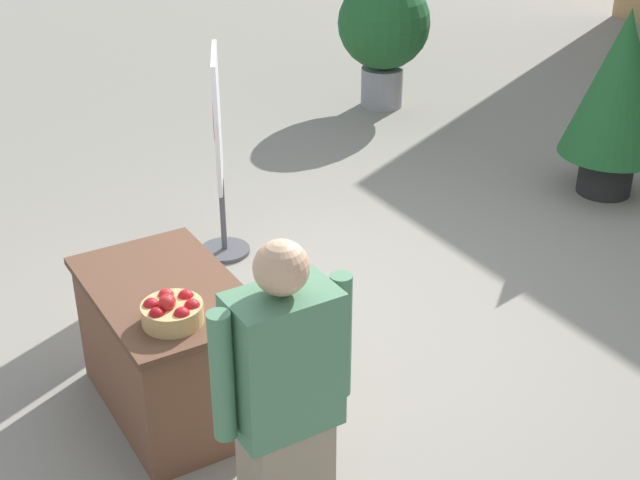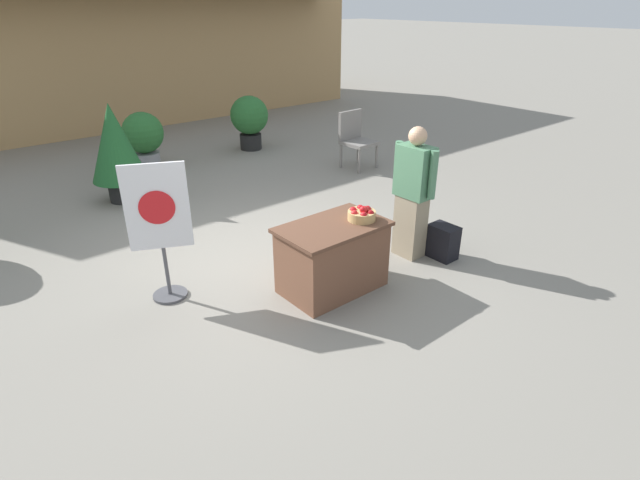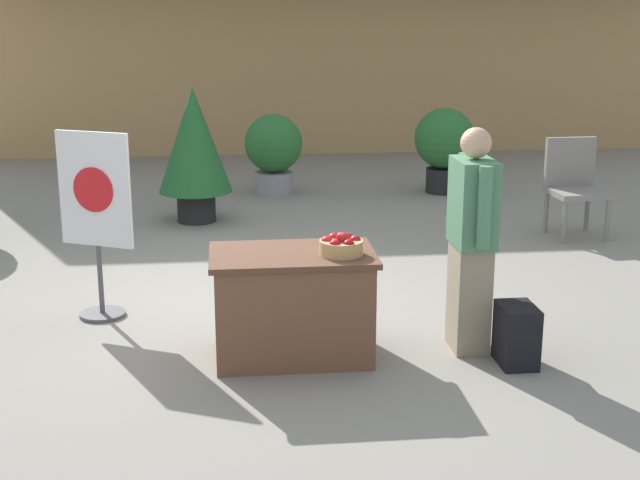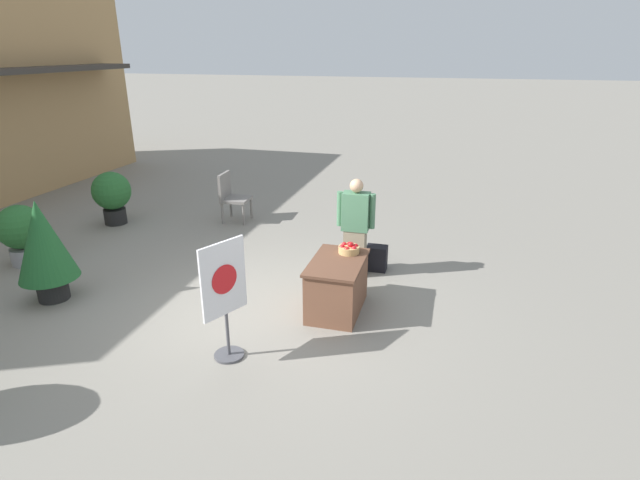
{
  "view_description": "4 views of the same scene",
  "coord_description": "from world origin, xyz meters",
  "px_view_note": "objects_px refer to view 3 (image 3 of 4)",
  "views": [
    {
      "loc": [
        4.0,
        -2.3,
        3.1
      ],
      "look_at": [
        0.47,
        -0.19,
        0.9
      ],
      "focal_mm": 50.0,
      "sensor_mm": 36.0,
      "label": 1
    },
    {
      "loc": [
        -2.84,
        -4.52,
        2.86
      ],
      "look_at": [
        0.29,
        -0.76,
        0.49
      ],
      "focal_mm": 28.0,
      "sensor_mm": 36.0,
      "label": 2
    },
    {
      "loc": [
        -0.17,
        -6.81,
        2.4
      ],
      "look_at": [
        0.51,
        -0.47,
        0.7
      ],
      "focal_mm": 50.0,
      "sensor_mm": 36.0,
      "label": 3
    },
    {
      "loc": [
        -5.78,
        -2.41,
        3.46
      ],
      "look_at": [
        0.55,
        -0.67,
        0.92
      ],
      "focal_mm": 28.0,
      "sensor_mm": 36.0,
      "label": 4
    }
  ],
  "objects_px": {
    "patio_chair": "(574,182)",
    "poster_board": "(96,216)",
    "potted_plant_far_left": "(194,145)",
    "potted_plant_near_left": "(274,149)",
    "potted_plant_near_right": "(444,143)",
    "apple_basket": "(341,245)",
    "backpack": "(517,335)",
    "person_visitor": "(472,240)",
    "display_table": "(293,304)"
  },
  "relations": [
    {
      "from": "backpack",
      "to": "potted_plant_near_left",
      "type": "xyz_separation_m",
      "value": [
        -1.32,
        5.81,
        0.38
      ]
    },
    {
      "from": "apple_basket",
      "to": "potted_plant_near_left",
      "type": "bearing_deg",
      "value": 91.42
    },
    {
      "from": "backpack",
      "to": "poster_board",
      "type": "distance_m",
      "value": 3.27
    },
    {
      "from": "potted_plant_near_left",
      "to": "potted_plant_far_left",
      "type": "bearing_deg",
      "value": -124.17
    },
    {
      "from": "apple_basket",
      "to": "person_visitor",
      "type": "distance_m",
      "value": 0.93
    },
    {
      "from": "person_visitor",
      "to": "poster_board",
      "type": "bearing_deg",
      "value": -20.18
    },
    {
      "from": "potted_plant_far_left",
      "to": "poster_board",
      "type": "bearing_deg",
      "value": -102.03
    },
    {
      "from": "patio_chair",
      "to": "potted_plant_far_left",
      "type": "relative_size",
      "value": 0.68
    },
    {
      "from": "apple_basket",
      "to": "poster_board",
      "type": "bearing_deg",
      "value": 148.75
    },
    {
      "from": "potted_plant_far_left",
      "to": "apple_basket",
      "type": "bearing_deg",
      "value": -75.28
    },
    {
      "from": "potted_plant_near_right",
      "to": "person_visitor",
      "type": "bearing_deg",
      "value": -101.97
    },
    {
      "from": "person_visitor",
      "to": "potted_plant_near_left",
      "type": "relative_size",
      "value": 1.54
    },
    {
      "from": "backpack",
      "to": "potted_plant_near_left",
      "type": "height_order",
      "value": "potted_plant_near_left"
    },
    {
      "from": "backpack",
      "to": "display_table",
      "type": "bearing_deg",
      "value": 168.29
    },
    {
      "from": "apple_basket",
      "to": "potted_plant_near_right",
      "type": "xyz_separation_m",
      "value": [
        2.06,
        5.45,
        -0.18
      ]
    },
    {
      "from": "display_table",
      "to": "potted_plant_far_left",
      "type": "relative_size",
      "value": 0.75
    },
    {
      "from": "patio_chair",
      "to": "backpack",
      "type": "bearing_deg",
      "value": -29.85
    },
    {
      "from": "potted_plant_near_right",
      "to": "poster_board",
      "type": "bearing_deg",
      "value": -131.13
    },
    {
      "from": "display_table",
      "to": "poster_board",
      "type": "bearing_deg",
      "value": 145.73
    },
    {
      "from": "display_table",
      "to": "poster_board",
      "type": "xyz_separation_m",
      "value": [
        -1.44,
        0.98,
        0.44
      ]
    },
    {
      "from": "patio_chair",
      "to": "potted_plant_far_left",
      "type": "distance_m",
      "value": 4.14
    },
    {
      "from": "patio_chair",
      "to": "poster_board",
      "type": "bearing_deg",
      "value": -68.72
    },
    {
      "from": "apple_basket",
      "to": "backpack",
      "type": "distance_m",
      "value": 1.35
    },
    {
      "from": "apple_basket",
      "to": "patio_chair",
      "type": "relative_size",
      "value": 0.29
    },
    {
      "from": "potted_plant_far_left",
      "to": "potted_plant_near_right",
      "type": "bearing_deg",
      "value": 21.87
    },
    {
      "from": "potted_plant_far_left",
      "to": "potted_plant_near_left",
      "type": "relative_size",
      "value": 1.46
    },
    {
      "from": "patio_chair",
      "to": "potted_plant_near_right",
      "type": "bearing_deg",
      "value": -162.74
    },
    {
      "from": "person_visitor",
      "to": "patio_chair",
      "type": "height_order",
      "value": "person_visitor"
    },
    {
      "from": "person_visitor",
      "to": "potted_plant_far_left",
      "type": "height_order",
      "value": "person_visitor"
    },
    {
      "from": "poster_board",
      "to": "potted_plant_near_left",
      "type": "xyz_separation_m",
      "value": [
        1.62,
        4.52,
        -0.23
      ]
    },
    {
      "from": "backpack",
      "to": "poster_board",
      "type": "bearing_deg",
      "value": 156.31
    },
    {
      "from": "person_visitor",
      "to": "potted_plant_near_left",
      "type": "xyz_separation_m",
      "value": [
        -1.07,
        5.49,
        -0.22
      ]
    },
    {
      "from": "potted_plant_far_left",
      "to": "potted_plant_near_right",
      "type": "xyz_separation_m",
      "value": [
        3.16,
        1.27,
        -0.23
      ]
    },
    {
      "from": "potted_plant_near_right",
      "to": "apple_basket",
      "type": "bearing_deg",
      "value": -110.74
    },
    {
      "from": "apple_basket",
      "to": "person_visitor",
      "type": "relative_size",
      "value": 0.19
    },
    {
      "from": "display_table",
      "to": "patio_chair",
      "type": "distance_m",
      "value": 4.46
    },
    {
      "from": "patio_chair",
      "to": "potted_plant_near_right",
      "type": "xyz_separation_m",
      "value": [
        -0.84,
        2.29,
        0.07
      ]
    },
    {
      "from": "display_table",
      "to": "patio_chair",
      "type": "bearing_deg",
      "value": 43.57
    },
    {
      "from": "apple_basket",
      "to": "person_visitor",
      "type": "xyz_separation_m",
      "value": [
        0.93,
        0.1,
        -0.01
      ]
    },
    {
      "from": "person_visitor",
      "to": "backpack",
      "type": "relative_size",
      "value": 3.78
    },
    {
      "from": "person_visitor",
      "to": "patio_chair",
      "type": "bearing_deg",
      "value": -123.12
    },
    {
      "from": "person_visitor",
      "to": "backpack",
      "type": "height_order",
      "value": "person_visitor"
    },
    {
      "from": "patio_chair",
      "to": "potted_plant_near_right",
      "type": "distance_m",
      "value": 2.44
    },
    {
      "from": "potted_plant_near_right",
      "to": "patio_chair",
      "type": "bearing_deg",
      "value": -69.87
    },
    {
      "from": "backpack",
      "to": "patio_chair",
      "type": "bearing_deg",
      "value": 63.03
    },
    {
      "from": "poster_board",
      "to": "person_visitor",
      "type": "bearing_deg",
      "value": 95.75
    },
    {
      "from": "poster_board",
      "to": "potted_plant_near_right",
      "type": "relative_size",
      "value": 1.33
    },
    {
      "from": "potted_plant_far_left",
      "to": "potted_plant_near_left",
      "type": "bearing_deg",
      "value": 55.83
    },
    {
      "from": "potted_plant_near_right",
      "to": "potted_plant_near_left",
      "type": "distance_m",
      "value": 2.21
    },
    {
      "from": "person_visitor",
      "to": "backpack",
      "type": "distance_m",
      "value": 0.72
    }
  ]
}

